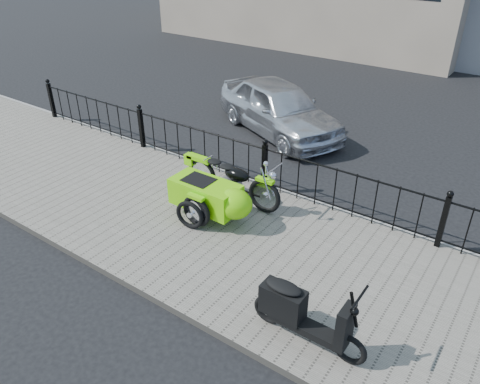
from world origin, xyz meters
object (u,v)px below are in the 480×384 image
Objects in this scene: spare_tire at (190,215)px; sedan_car at (279,108)px; scooter at (300,313)px; motorcycle_sidecar at (218,194)px.

spare_tire is 0.14× the size of sedan_car.
motorcycle_sidecar is at bearing 146.93° from scooter.
spare_tire is (-2.83, 1.12, -0.15)m from scooter.
spare_tire is 5.05m from sedan_car.
scooter reaches higher than spare_tire.
sedan_car is at bearing 123.28° from scooter.
sedan_car reaches higher than scooter.
motorcycle_sidecar is 0.56× the size of sedan_car.
spare_tire is at bearing -142.71° from sedan_car.
motorcycle_sidecar is at bearing 75.03° from spare_tire.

